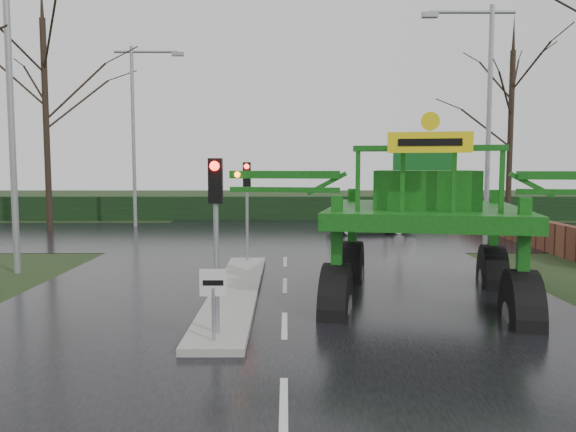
{
  "coord_description": "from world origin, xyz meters",
  "views": [
    {
      "loc": [
        0.03,
        -11.61,
        3.36
      ],
      "look_at": [
        0.09,
        3.95,
        2.0
      ],
      "focal_mm": 35.0,
      "sensor_mm": 36.0,
      "label": 1
    }
  ],
  "objects_px": {
    "keep_left_sign": "(213,293)",
    "traffic_signal_near": "(216,208)",
    "street_light_left_far": "(139,120)",
    "crop_sprayer": "(338,196)",
    "traffic_signal_mid": "(247,190)",
    "white_sedan": "(370,234)",
    "traffic_signal_far": "(401,181)",
    "street_light_right": "(482,104)",
    "street_light_left_near": "(19,82)"
  },
  "relations": [
    {
      "from": "street_light_left_far",
      "to": "street_light_left_near",
      "type": "bearing_deg",
      "value": -90.0
    },
    {
      "from": "street_light_right",
      "to": "crop_sprayer",
      "type": "bearing_deg",
      "value": -123.47
    },
    {
      "from": "traffic_signal_mid",
      "to": "street_light_left_far",
      "type": "distance_m",
      "value": 14.68
    },
    {
      "from": "keep_left_sign",
      "to": "street_light_left_far",
      "type": "bearing_deg",
      "value": 107.78
    },
    {
      "from": "street_light_right",
      "to": "street_light_left_far",
      "type": "height_order",
      "value": "same"
    },
    {
      "from": "keep_left_sign",
      "to": "street_light_left_near",
      "type": "distance_m",
      "value": 11.32
    },
    {
      "from": "keep_left_sign",
      "to": "traffic_signal_near",
      "type": "xyz_separation_m",
      "value": [
        0.0,
        0.49,
        1.53
      ]
    },
    {
      "from": "keep_left_sign",
      "to": "street_light_left_far",
      "type": "distance_m",
      "value": 23.11
    },
    {
      "from": "white_sedan",
      "to": "traffic_signal_mid",
      "type": "bearing_deg",
      "value": 138.61
    },
    {
      "from": "traffic_signal_mid",
      "to": "street_light_right",
      "type": "bearing_deg",
      "value": 25.4
    },
    {
      "from": "traffic_signal_near",
      "to": "street_light_left_far",
      "type": "distance_m",
      "value": 22.37
    },
    {
      "from": "traffic_signal_far",
      "to": "street_light_left_far",
      "type": "height_order",
      "value": "street_light_left_far"
    },
    {
      "from": "crop_sprayer",
      "to": "traffic_signal_near",
      "type": "bearing_deg",
      "value": -123.77
    },
    {
      "from": "traffic_signal_mid",
      "to": "street_light_left_near",
      "type": "xyz_separation_m",
      "value": [
        -6.89,
        -1.49,
        3.4
      ]
    },
    {
      "from": "street_light_left_near",
      "to": "white_sedan",
      "type": "relative_size",
      "value": 2.32
    },
    {
      "from": "traffic_signal_near",
      "to": "street_light_left_far",
      "type": "relative_size",
      "value": 0.35
    },
    {
      "from": "keep_left_sign",
      "to": "crop_sprayer",
      "type": "height_order",
      "value": "crop_sprayer"
    },
    {
      "from": "traffic_signal_far",
      "to": "street_light_left_far",
      "type": "relative_size",
      "value": 0.35
    },
    {
      "from": "white_sedan",
      "to": "street_light_left_near",
      "type": "bearing_deg",
      "value": 120.51
    },
    {
      "from": "street_light_left_far",
      "to": "street_light_right",
      "type": "bearing_deg",
      "value": -26.02
    },
    {
      "from": "street_light_left_far",
      "to": "white_sedan",
      "type": "height_order",
      "value": "street_light_left_far"
    },
    {
      "from": "keep_left_sign",
      "to": "white_sedan",
      "type": "xyz_separation_m",
      "value": [
        5.6,
        18.04,
        -1.06
      ]
    },
    {
      "from": "keep_left_sign",
      "to": "street_light_left_far",
      "type": "xyz_separation_m",
      "value": [
        -6.89,
        21.5,
        4.93
      ]
    },
    {
      "from": "keep_left_sign",
      "to": "white_sedan",
      "type": "distance_m",
      "value": 18.91
    },
    {
      "from": "street_light_left_far",
      "to": "crop_sprayer",
      "type": "distance_m",
      "value": 21.03
    },
    {
      "from": "traffic_signal_mid",
      "to": "street_light_left_far",
      "type": "height_order",
      "value": "street_light_left_far"
    },
    {
      "from": "keep_left_sign",
      "to": "street_light_right",
      "type": "relative_size",
      "value": 0.14
    },
    {
      "from": "street_light_left_far",
      "to": "crop_sprayer",
      "type": "height_order",
      "value": "street_light_left_far"
    },
    {
      "from": "street_light_right",
      "to": "white_sedan",
      "type": "height_order",
      "value": "street_light_right"
    },
    {
      "from": "traffic_signal_mid",
      "to": "crop_sprayer",
      "type": "distance_m",
      "value": 6.5
    },
    {
      "from": "traffic_signal_near",
      "to": "traffic_signal_mid",
      "type": "xyz_separation_m",
      "value": [
        0.0,
        8.5,
        0.0
      ]
    },
    {
      "from": "street_light_left_near",
      "to": "crop_sprayer",
      "type": "xyz_separation_m",
      "value": [
        9.46,
        -4.49,
        -3.3
      ]
    },
    {
      "from": "street_light_left_far",
      "to": "crop_sprayer",
      "type": "relative_size",
      "value": 1.0
    },
    {
      "from": "traffic_signal_near",
      "to": "street_light_left_far",
      "type": "xyz_separation_m",
      "value": [
        -6.89,
        21.01,
        3.4
      ]
    },
    {
      "from": "street_light_left_near",
      "to": "crop_sprayer",
      "type": "height_order",
      "value": "street_light_left_near"
    },
    {
      "from": "street_light_right",
      "to": "traffic_signal_near",
      "type": "bearing_deg",
      "value": -126.13
    },
    {
      "from": "traffic_signal_mid",
      "to": "street_light_left_near",
      "type": "distance_m",
      "value": 7.83
    },
    {
      "from": "traffic_signal_near",
      "to": "street_light_left_near",
      "type": "distance_m",
      "value": 10.4
    },
    {
      "from": "traffic_signal_far",
      "to": "crop_sprayer",
      "type": "relative_size",
      "value": 0.35
    },
    {
      "from": "traffic_signal_near",
      "to": "street_light_left_near",
      "type": "bearing_deg",
      "value": 134.53
    },
    {
      "from": "traffic_signal_near",
      "to": "traffic_signal_far",
      "type": "distance_m",
      "value": 22.42
    },
    {
      "from": "keep_left_sign",
      "to": "traffic_signal_near",
      "type": "height_order",
      "value": "traffic_signal_near"
    },
    {
      "from": "street_light_left_far",
      "to": "crop_sprayer",
      "type": "bearing_deg",
      "value": -62.9
    },
    {
      "from": "traffic_signal_far",
      "to": "street_light_left_far",
      "type": "xyz_separation_m",
      "value": [
        -14.69,
        -0.01,
        3.4
      ]
    },
    {
      "from": "traffic_signal_far",
      "to": "street_light_right",
      "type": "xyz_separation_m",
      "value": [
        1.69,
        -8.01,
        3.4
      ]
    },
    {
      "from": "keep_left_sign",
      "to": "street_light_left_near",
      "type": "bearing_deg",
      "value": 132.59
    },
    {
      "from": "street_light_left_far",
      "to": "white_sedan",
      "type": "distance_m",
      "value": 14.28
    },
    {
      "from": "keep_left_sign",
      "to": "traffic_signal_near",
      "type": "bearing_deg",
      "value": 90.0
    },
    {
      "from": "street_light_right",
      "to": "street_light_left_far",
      "type": "xyz_separation_m",
      "value": [
        -16.39,
        8.0,
        0.0
      ]
    },
    {
      "from": "white_sedan",
      "to": "street_light_right",
      "type": "bearing_deg",
      "value": -148.97
    }
  ]
}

